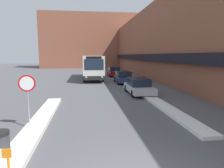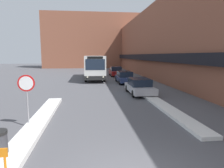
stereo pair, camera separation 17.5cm
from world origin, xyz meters
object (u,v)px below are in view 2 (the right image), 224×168
city_bus (94,67)px  parked_car_front (140,86)px  stop_sign (27,89)px  parked_car_back (116,71)px  parked_car_middle (125,77)px

city_bus → parked_car_front: bearing=-72.9°
parked_car_front → stop_sign: (-7.16, -7.30, 1.10)m
parked_car_front → parked_car_back: 15.39m
parked_car_front → parked_car_middle: (0.00, 7.23, 0.02)m
parked_car_middle → stop_sign: size_ratio=1.89×
parked_car_back → stop_sign: size_ratio=1.97×
city_bus → parked_car_front: (3.58, -11.68, -1.08)m
city_bus → parked_car_middle: 5.82m
parked_car_front → parked_car_back: size_ratio=0.89×
parked_car_back → stop_sign: stop_sign is taller
parked_car_front → parked_car_back: bearing=90.0°
city_bus → parked_car_middle: city_bus is taller
parked_car_middle → stop_sign: (-7.16, -14.53, 1.08)m
parked_car_middle → stop_sign: 16.23m
parked_car_back → stop_sign: (-7.16, -22.69, 1.02)m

